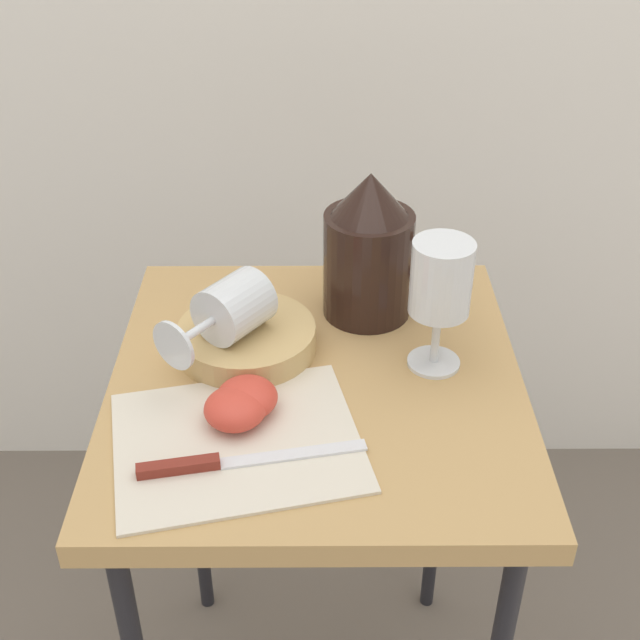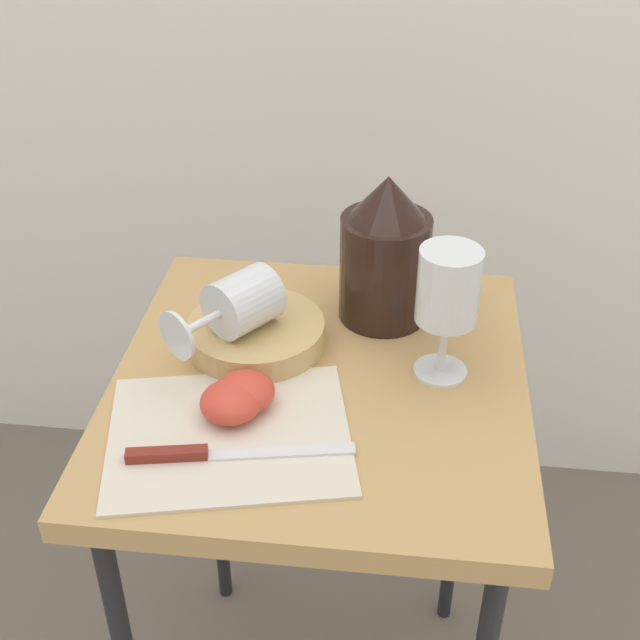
% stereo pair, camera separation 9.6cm
% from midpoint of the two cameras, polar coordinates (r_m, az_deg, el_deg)
% --- Properties ---
extents(table, '(0.49, 0.52, 0.70)m').
position_cam_midpoint_polar(table, '(1.05, -2.62, -7.09)').
color(table, tan).
rests_on(table, ground_plane).
extents(linen_napkin, '(0.30, 0.27, 0.00)m').
position_cam_midpoint_polar(linen_napkin, '(0.92, -8.37, -8.23)').
color(linen_napkin, beige).
rests_on(linen_napkin, table).
extents(basket_tray, '(0.17, 0.17, 0.03)m').
position_cam_midpoint_polar(basket_tray, '(1.04, -7.37, -1.36)').
color(basket_tray, tan).
rests_on(basket_tray, table).
extents(pitcher, '(0.17, 0.11, 0.20)m').
position_cam_midpoint_polar(pitcher, '(1.08, 1.02, 4.08)').
color(pitcher, black).
rests_on(pitcher, table).
extents(wine_glass_upright, '(0.07, 0.07, 0.17)m').
position_cam_midpoint_polar(wine_glass_upright, '(0.96, 5.61, 2.26)').
color(wine_glass_upright, silver).
rests_on(wine_glass_upright, table).
extents(wine_glass_tipped_near, '(0.14, 0.15, 0.07)m').
position_cam_midpoint_polar(wine_glass_tipped_near, '(1.00, -8.50, 0.69)').
color(wine_glass_tipped_near, silver).
rests_on(wine_glass_tipped_near, basket_tray).
extents(apple_half_left, '(0.07, 0.07, 0.04)m').
position_cam_midpoint_polar(apple_half_left, '(0.93, -8.45, -6.05)').
color(apple_half_left, '#CC3D2D').
rests_on(apple_half_left, linen_napkin).
extents(apple_half_right, '(0.07, 0.07, 0.04)m').
position_cam_midpoint_polar(apple_half_right, '(0.94, -7.63, -5.32)').
color(apple_half_right, '#CC3D2D').
rests_on(apple_half_right, linen_napkin).
extents(knife, '(0.24, 0.06, 0.01)m').
position_cam_midpoint_polar(knife, '(0.89, -9.71, -9.58)').
color(knife, silver).
rests_on(knife, linen_napkin).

